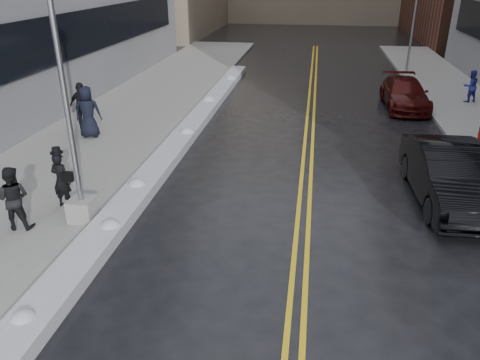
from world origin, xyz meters
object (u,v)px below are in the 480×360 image
at_px(pedestrian_c, 88,112).
at_px(pedestrian_d, 82,106).
at_px(traffic_signal, 414,19).
at_px(pedestrian_east, 471,86).
at_px(car_black, 449,175).
at_px(pedestrian_fedora, 61,180).
at_px(car_maroon, 405,94).
at_px(pedestrian_b, 13,198).
at_px(lamppost, 71,135).

height_order(pedestrian_c, pedestrian_d, pedestrian_c).
height_order(traffic_signal, pedestrian_east, traffic_signal).
xyz_separation_m(pedestrian_east, car_black, (-3.68, -11.47, -0.09)).
relative_size(traffic_signal, pedestrian_c, 2.96).
relative_size(pedestrian_fedora, car_black, 0.31).
distance_m(traffic_signal, car_maroon, 9.18).
xyz_separation_m(traffic_signal, car_black, (-1.91, -19.05, -2.55)).
height_order(pedestrian_fedora, pedestrian_c, pedestrian_c).
relative_size(traffic_signal, pedestrian_b, 3.56).
distance_m(pedestrian_fedora, pedestrian_d, 7.12).
xyz_separation_m(pedestrian_b, pedestrian_c, (-1.34, 7.04, 0.17)).
bearing_deg(pedestrian_b, lamppost, -164.68).
xyz_separation_m(car_black, car_maroon, (0.40, 10.42, -0.16)).
xyz_separation_m(pedestrian_c, car_maroon, (13.09, 6.98, -0.47)).
xyz_separation_m(pedestrian_b, pedestrian_d, (-2.00, 7.92, 0.13)).
bearing_deg(pedestrian_d, pedestrian_fedora, 120.66).
xyz_separation_m(traffic_signal, pedestrian_b, (-13.27, -22.66, -2.41)).
bearing_deg(pedestrian_east, traffic_signal, -98.61).
bearing_deg(traffic_signal, car_maroon, -99.95).
distance_m(pedestrian_c, pedestrian_d, 1.10).
distance_m(pedestrian_d, car_maroon, 15.05).
height_order(pedestrian_c, pedestrian_east, pedestrian_c).
relative_size(pedestrian_c, car_black, 0.39).
height_order(pedestrian_fedora, car_maroon, pedestrian_fedora).
bearing_deg(pedestrian_b, pedestrian_east, -143.68).
relative_size(pedestrian_d, car_black, 0.38).
bearing_deg(pedestrian_fedora, car_maroon, -122.16).
distance_m(traffic_signal, pedestrian_fedora, 24.96).
bearing_deg(pedestrian_c, car_black, 150.43).
bearing_deg(traffic_signal, pedestrian_east, -76.89).
relative_size(pedestrian_c, pedestrian_d, 1.04).
distance_m(pedestrian_fedora, car_maroon, 16.92).
bearing_deg(pedestrian_east, pedestrian_c, 4.41).
bearing_deg(car_maroon, pedestrian_c, -152.97).
bearing_deg(pedestrian_d, pedestrian_b, 113.41).
bearing_deg(car_black, pedestrian_b, -164.97).
xyz_separation_m(pedestrian_fedora, pedestrian_b, (-0.60, -1.29, 0.04)).
xyz_separation_m(traffic_signal, pedestrian_d, (-15.27, -14.74, -2.27)).
bearing_deg(pedestrian_c, pedestrian_fedora, 94.20).
distance_m(pedestrian_fedora, pedestrian_east, 19.95).
bearing_deg(pedestrian_c, traffic_signal, -147.51).
relative_size(lamppost, car_black, 1.48).
height_order(lamppost, pedestrian_east, lamppost).
relative_size(lamppost, pedestrian_fedora, 4.76).
xyz_separation_m(lamppost, car_maroon, (10.29, 13.37, -1.84)).
relative_size(pedestrian_fedora, pedestrian_east, 1.02).
distance_m(pedestrian_c, car_maroon, 14.84).
bearing_deg(car_black, traffic_signal, 81.69).
height_order(lamppost, pedestrian_fedora, lamppost).
xyz_separation_m(pedestrian_c, pedestrian_d, (-0.66, 0.88, -0.04)).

